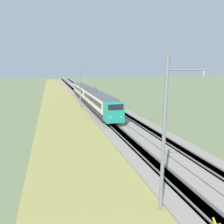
% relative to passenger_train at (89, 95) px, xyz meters
% --- Properties ---
extents(ballast_main, '(240.00, 4.40, 0.30)m').
position_rel_passenger_train_xyz_m(ballast_main, '(1.26, 0.00, -2.28)').
color(ballast_main, gray).
rests_on(ballast_main, ground).
extents(ballast_adjacent, '(240.00, 4.40, 0.30)m').
position_rel_passenger_train_xyz_m(ballast_adjacent, '(1.26, -4.34, -2.28)').
color(ballast_adjacent, gray).
rests_on(ballast_adjacent, ground).
extents(track_main, '(240.00, 1.57, 0.45)m').
position_rel_passenger_train_xyz_m(track_main, '(1.26, 0.00, -2.27)').
color(track_main, '#4C4238').
rests_on(track_main, ground).
extents(track_adjacent, '(240.00, 1.57, 0.45)m').
position_rel_passenger_train_xyz_m(track_adjacent, '(1.26, -4.34, -2.27)').
color(track_adjacent, '#4C4238').
rests_on(track_adjacent, ground).
extents(grass_verge, '(240.00, 10.13, 0.12)m').
position_rel_passenger_train_xyz_m(grass_verge, '(1.26, 6.15, -2.37)').
color(grass_verge, '#99934C').
rests_on(grass_verge, ground).
extents(passenger_train, '(42.94, 2.87, 5.17)m').
position_rel_passenger_train_xyz_m(passenger_train, '(0.00, 0.00, 0.00)').
color(passenger_train, teal).
rests_on(passenger_train, ground).
extents(catenary_mast_near, '(0.22, 2.56, 9.69)m').
position_rel_passenger_train_xyz_m(catenary_mast_near, '(-40.09, 2.53, 2.56)').
color(catenary_mast_near, slate).
rests_on(catenary_mast_near, ground).
extents(catenary_mast_mid, '(0.22, 2.56, 9.88)m').
position_rel_passenger_train_xyz_m(catenary_mast_mid, '(-2.99, 2.53, 2.66)').
color(catenary_mast_mid, slate).
rests_on(catenary_mast_mid, ground).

